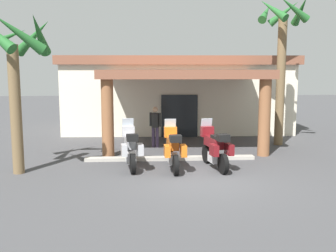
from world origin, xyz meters
name	(u,v)px	position (x,y,z in m)	size (l,w,h in m)	color
ground_plane	(202,179)	(0.00, 0.00, 0.00)	(80.00, 80.00, 0.00)	#424244
motel_building	(176,92)	(0.07, 10.38, 2.07)	(12.37, 11.12, 4.01)	silver
motorcycle_silver	(130,148)	(-2.21, 1.49, 0.70)	(0.79, 2.21, 1.61)	black
motorcycle_orange	(173,149)	(-0.79, 1.24, 0.70)	(0.72, 2.21, 1.61)	black
motorcycle_maroon	(215,148)	(0.63, 1.30, 0.70)	(0.88, 2.20, 1.61)	black
pedestrian	(155,124)	(-1.27, 5.10, 1.02)	(0.49, 0.32, 1.75)	#3F334C
palm_tree_near_portico	(282,44)	(4.23, 5.35, 4.42)	(2.17, 2.26, 6.42)	brown
palm_tree_roadside	(13,57)	(-5.79, 1.04, 3.70)	(2.54, 2.62, 5.06)	brown
curb_strip	(170,158)	(-0.79, 2.65, 0.06)	(6.27, 0.36, 0.12)	#ADA89E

